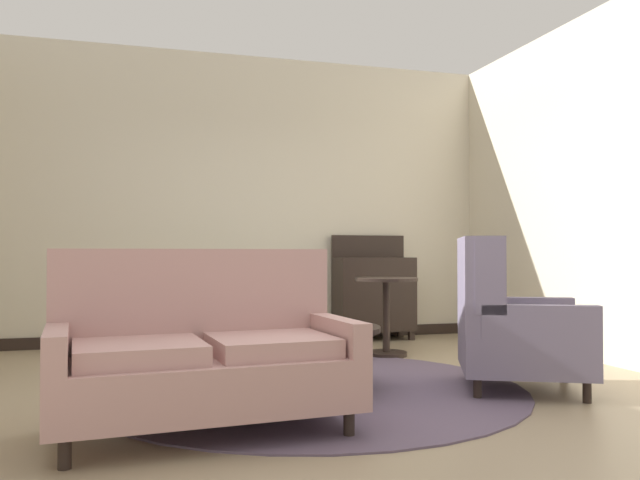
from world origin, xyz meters
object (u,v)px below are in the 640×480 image
object	(u,v)px
armchair_near_sideboard	(508,326)
side_table	(386,308)
coffee_table	(311,336)
settee	(204,356)
sideboard	(374,293)
armchair_back_corner	(248,314)
porcelain_vase	(314,307)

from	to	relation	value
armchair_near_sideboard	side_table	bearing A→B (deg)	34.01
coffee_table	settee	distance (m)	1.19
coffee_table	sideboard	xyz separation A→B (m)	(1.39, 2.38, 0.14)
coffee_table	armchair_near_sideboard	world-z (taller)	armchair_near_sideboard
armchair_back_corner	settee	bearing A→B (deg)	56.48
side_table	sideboard	distance (m)	1.16
settee	sideboard	size ratio (longest dim) A/B	1.41
settee	side_table	distance (m)	2.85
porcelain_vase	armchair_back_corner	world-z (taller)	armchair_back_corner
coffee_table	side_table	bearing A→B (deg)	49.34
armchair_near_sideboard	armchair_back_corner	size ratio (longest dim) A/B	1.00
settee	armchair_near_sideboard	xyz separation A→B (m)	(2.18, 0.47, 0.04)
settee	armchair_back_corner	bearing A→B (deg)	69.43
porcelain_vase	sideboard	xyz separation A→B (m)	(1.38, 2.41, -0.07)
settee	armchair_back_corner	distance (m)	2.29
porcelain_vase	settee	distance (m)	1.19
settee	armchair_near_sideboard	bearing A→B (deg)	7.63
settee	sideboard	xyz separation A→B (m)	(2.23, 3.22, 0.11)
porcelain_vase	settee	xyz separation A→B (m)	(-0.85, -0.81, -0.18)
settee	side_table	bearing A→B (deg)	43.03
settee	armchair_near_sideboard	world-z (taller)	armchair_near_sideboard
side_table	settee	bearing A→B (deg)	-132.40
porcelain_vase	settee	size ratio (longest dim) A/B	0.20
porcelain_vase	armchair_near_sideboard	xyz separation A→B (m)	(1.33, -0.34, -0.14)
sideboard	armchair_back_corner	bearing A→B (deg)	-147.41
settee	side_table	xyz separation A→B (m)	(1.92, 2.11, 0.04)
side_table	sideboard	bearing A→B (deg)	74.71
coffee_table	armchair_back_corner	distance (m)	1.37
armchair_back_corner	side_table	xyz separation A→B (m)	(1.29, -0.10, 0.03)
coffee_table	armchair_back_corner	bearing A→B (deg)	98.76
armchair_back_corner	sideboard	bearing A→B (deg)	-164.94
coffee_table	side_table	distance (m)	1.66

